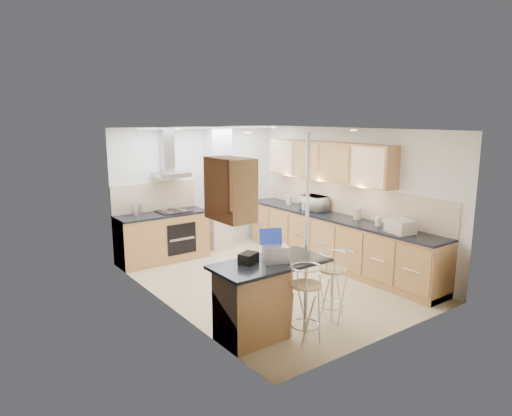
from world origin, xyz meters
TOP-DOWN VIEW (x-y plane):
  - ground at (0.00, 0.00)m, footprint 4.80×4.80m
  - room_shell at (0.32, 0.38)m, footprint 3.64×4.84m
  - right_counter at (1.50, 0.00)m, footprint 0.63×4.40m
  - back_counter at (-0.95, 2.10)m, footprint 1.70×0.63m
  - peninsula at (-1.12, -1.45)m, footprint 1.47×0.72m
  - microwave at (1.55, 0.60)m, footprint 0.36×0.52m
  - laptop at (-1.07, -1.49)m, footprint 0.36×0.33m
  - bag at (-1.37, -1.33)m, footprint 0.28×0.25m
  - bar_stool_near at (-0.92, -1.89)m, footprint 0.48×0.48m
  - bar_stool_end at (-0.23, -1.65)m, footprint 0.55×0.55m
  - jar_a at (1.55, 1.38)m, footprint 0.12×0.12m
  - jar_b at (1.41, 0.74)m, footprint 0.14×0.14m
  - jar_c at (1.61, -0.41)m, footprint 0.17×0.17m
  - jar_d at (1.52, -0.95)m, footprint 0.10×0.10m
  - bread_bin at (1.43, -1.44)m, footprint 0.39×0.45m
  - kettle at (-1.39, 2.19)m, footprint 0.16×0.16m

SIDE VIEW (x-z plane):
  - ground at x=0.00m, z-range 0.00..0.00m
  - back_counter at x=-0.95m, z-range 0.00..0.92m
  - right_counter at x=1.50m, z-range 0.00..0.92m
  - peninsula at x=-1.12m, z-range 0.01..0.95m
  - bar_stool_end at x=-0.23m, z-range 0.00..0.95m
  - bar_stool_near at x=-0.92m, z-range 0.00..0.97m
  - jar_b at x=1.41m, z-range 0.92..1.06m
  - jar_d at x=1.52m, z-range 0.92..1.07m
  - bag at x=-1.37m, z-range 0.94..1.07m
  - jar_a at x=1.55m, z-range 0.92..1.10m
  - kettle at x=-1.39m, z-range 0.92..1.13m
  - jar_c at x=1.61m, z-range 0.92..1.13m
  - bread_bin at x=1.43m, z-range 0.92..1.13m
  - laptop at x=-1.07m, z-range 0.94..1.15m
  - microwave at x=1.55m, z-range 0.92..1.20m
  - room_shell at x=0.32m, z-range 0.29..2.80m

